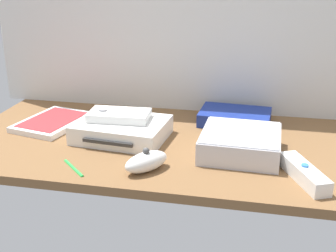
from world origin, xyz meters
TOP-DOWN VIEW (x-y plane):
  - ground_plane at (0.00, 0.00)cm, footprint 100.00×48.00cm
  - game_console at (-11.31, -0.22)cm, footprint 22.42×17.99cm
  - mini_computer at (17.03, -3.51)cm, footprint 17.65×17.65cm
  - game_case at (-31.71, 5.18)cm, footprint 17.41×21.51cm
  - network_router at (14.64, 15.77)cm, footprint 18.80×13.28cm
  - remote_wand at (29.87, -13.47)cm, footprint 9.30×14.99cm
  - remote_nunchuk at (-1.27, -15.69)cm, footprint 9.80×10.49cm
  - remote_classic_pad at (-12.19, 1.02)cm, footprint 14.74×8.63cm
  - stylus_pen at (-16.24, -17.83)cm, footprint 6.91×6.81cm

SIDE VIEW (x-z plane):
  - ground_plane at x=0.00cm, z-range -2.00..0.00cm
  - stylus_pen at x=-16.24cm, z-range 0.00..0.70cm
  - game_case at x=-31.71cm, z-range -0.02..1.54cm
  - remote_wand at x=29.87cm, z-range -0.19..3.21cm
  - network_router at x=14.64cm, z-range 0.00..3.40cm
  - remote_nunchuk at x=-1.27cm, z-range -0.51..4.59cm
  - game_console at x=-11.31cm, z-range 0.00..4.40cm
  - mini_computer at x=17.03cm, z-range -0.01..5.29cm
  - remote_classic_pad at x=-12.19cm, z-range 4.21..6.61cm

